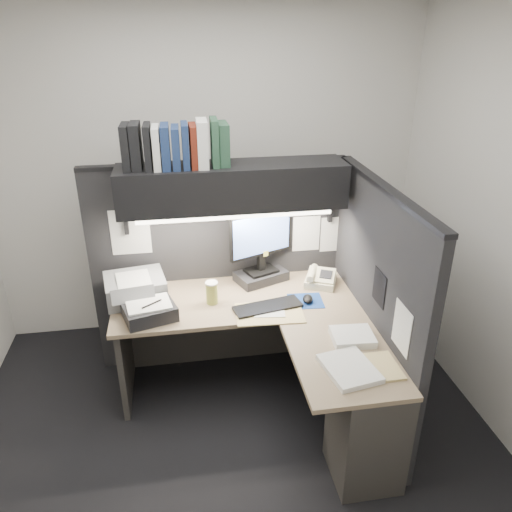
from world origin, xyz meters
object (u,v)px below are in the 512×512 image
Objects in this scene: monitor at (261,254)px; coffee_cup at (212,293)px; desk at (296,376)px; overhead_shelf at (232,186)px; telephone at (321,279)px; printer at (135,288)px; keyboard at (268,307)px; notebook_stack at (149,311)px.

monitor is 3.66× the size of coffee_cup.
overhead_shelf is at bearing 111.79° from desk.
coffee_cup is (-0.49, 0.53, 0.36)m from desk.
overhead_shelf is at bearing -162.79° from telephone.
printer is at bearing 145.96° from desk.
coffee_cup is at bearing -167.31° from monitor.
monitor is 0.46m from keyboard.
monitor is 0.93m from notebook_stack.
desk is at bearing -84.76° from keyboard.
telephone reaches higher than keyboard.
overhead_shelf is 2.78× the size of monitor.
keyboard is (-0.12, 0.39, 0.30)m from desk.
monitor is 1.37× the size of printer.
monitor is at bearing 34.61° from coffee_cup.
notebook_stack is (-0.43, -0.12, -0.03)m from coffee_cup.
coffee_cup is (-0.83, -0.14, 0.03)m from telephone.
desk is 3.62× the size of keyboard.
desk is at bearing -92.23° from telephone.
overhead_shelf is 6.82× the size of telephone.
desk is at bearing -43.55° from printer.
overhead_shelf is 3.30× the size of keyboard.
keyboard is 1.15× the size of printer.
overhead_shelf is 3.80× the size of printer.
monitor is 2.45× the size of telephone.
monitor is at bearing -172.29° from telephone.
printer is at bearing 109.87° from notebook_stack.
overhead_shelf is 4.77× the size of notebook_stack.
monitor is 1.19× the size of keyboard.
notebook_stack is at bearing 156.19° from desk.
printer is (-0.92, -0.11, -0.14)m from monitor.
keyboard is at bearing -123.74° from telephone.
printer reaches higher than keyboard.
telephone is (0.46, 0.28, 0.03)m from keyboard.
keyboard is at bearing 106.72° from desk.
notebook_stack is (0.10, -0.28, -0.03)m from printer.
telephone is at bearing 20.18° from keyboard.
overhead_shelf is 10.17× the size of coffee_cup.
printer reaches higher than telephone.
printer is (-1.01, 0.69, 0.37)m from desk.
desk is 0.95m from monitor.
keyboard is 0.95m from printer.
keyboard is 0.40m from coffee_cup.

